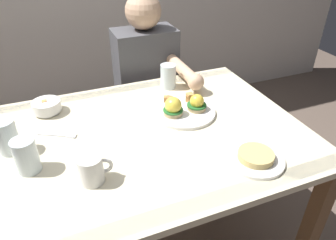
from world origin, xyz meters
The scene contains 10 objects.
dining_table centered at (0.00, 0.00, 0.63)m, with size 1.20×0.90×0.74m.
eggs_benedict_plate centered at (0.17, 0.08, 0.77)m, with size 0.27×0.27×0.09m.
fruit_bowl centered at (-0.37, 0.31, 0.77)m, with size 0.12×0.12×0.06m.
coffee_mug centered at (-0.26, -0.19, 0.79)m, with size 0.11×0.08×0.09m.
fork centered at (-0.34, 0.11, 0.74)m, with size 0.15×0.09×0.00m.
water_glass_near centered at (-0.51, 0.08, 0.80)m, with size 0.08×0.08×0.13m.
water_glass_far centered at (0.21, 0.34, 0.79)m, with size 0.08×0.08×0.12m.
water_glass_extra centered at (-0.45, -0.06, 0.79)m, with size 0.08×0.08×0.12m.
side_plate centered at (0.28, -0.30, 0.75)m, with size 0.20×0.20×0.04m.
diner_person centered at (0.19, 0.60, 0.65)m, with size 0.34×0.54×1.14m.
Camera 1 is at (-0.31, -0.96, 1.45)m, focal length 33.34 mm.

